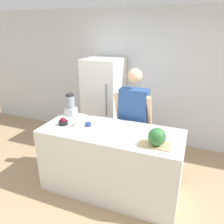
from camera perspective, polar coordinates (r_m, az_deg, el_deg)
ground_plane at (r=3.16m, az=-3.25°, el=-23.52°), size 14.00×14.00×0.00m
wall_back at (r=4.37m, az=8.35°, el=8.67°), size 8.00×0.06×2.60m
counter_island at (r=3.15m, az=-0.28°, el=-12.61°), size 1.90×0.80×0.94m
refrigerator at (r=4.31m, az=-1.98°, el=2.54°), size 0.67×0.76×1.70m
person at (r=3.42m, az=5.57°, el=-2.37°), size 0.56×0.27×1.68m
cutting_board at (r=2.62m, az=11.24°, el=-8.31°), size 0.37×0.22×0.01m
watermelon at (r=2.55m, az=11.65°, el=-6.36°), size 0.21×0.21×0.21m
bowl_cherries at (r=3.15m, az=-12.63°, el=-2.52°), size 0.13×0.13×0.11m
bowl_cream at (r=3.07m, az=-9.06°, el=-2.85°), size 0.12×0.12×0.10m
bowl_small_blue at (r=3.06m, az=-6.24°, el=-3.20°), size 0.09×0.09×0.05m
blender at (r=3.44m, az=-10.78°, el=1.73°), size 0.15×0.15×0.34m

